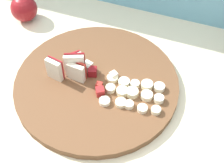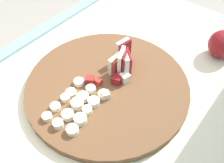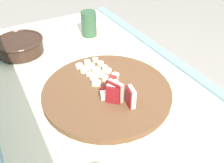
% 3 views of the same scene
% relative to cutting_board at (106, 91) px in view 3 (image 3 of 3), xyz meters
% --- Properties ---
extents(tiled_countertop, '(1.17, 0.66, 0.89)m').
position_rel_cutting_board_xyz_m(tiled_countertop, '(0.08, -0.00, -0.45)').
color(tiled_countertop, beige).
rests_on(tiled_countertop, ground).
extents(tile_backsplash, '(2.40, 0.04, 1.42)m').
position_rel_cutting_board_xyz_m(tile_backsplash, '(0.08, 0.35, -0.18)').
color(tile_backsplash, '#6BADC6').
rests_on(tile_backsplash, ground).
extents(cutting_board, '(0.40, 0.40, 0.02)m').
position_rel_cutting_board_xyz_m(cutting_board, '(0.00, 0.00, 0.00)').
color(cutting_board, brown).
rests_on(cutting_board, tiled_countertop).
extents(apple_wedge_fan, '(0.09, 0.07, 0.06)m').
position_rel_cutting_board_xyz_m(apple_wedge_fan, '(-0.07, -0.01, 0.04)').
color(apple_wedge_fan, maroon).
rests_on(apple_wedge_fan, cutting_board).
extents(apple_dice_pile, '(0.10, 0.09, 0.02)m').
position_rel_cutting_board_xyz_m(apple_dice_pile, '(-0.00, 0.00, 0.02)').
color(apple_dice_pile, maroon).
rests_on(apple_dice_pile, cutting_board).
extents(banana_slice_rows, '(0.15, 0.11, 0.02)m').
position_rel_cutting_board_xyz_m(banana_slice_rows, '(0.10, -0.01, 0.02)').
color(banana_slice_rows, white).
rests_on(banana_slice_rows, cutting_board).
extents(ceramic_bowl, '(0.19, 0.19, 0.06)m').
position_rel_cutting_board_xyz_m(ceramic_bowl, '(0.39, 0.18, 0.02)').
color(ceramic_bowl, '#382319').
rests_on(ceramic_bowl, tiled_countertop).
extents(small_jar, '(0.07, 0.07, 0.11)m').
position_rel_cutting_board_xyz_m(small_jar, '(0.40, -0.13, 0.05)').
color(small_jar, '#335638').
rests_on(small_jar, tiled_countertop).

